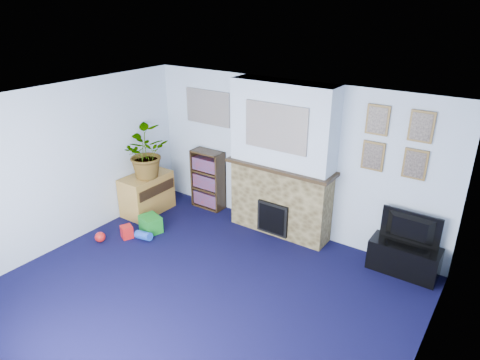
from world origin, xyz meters
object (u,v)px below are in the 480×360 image
Objects in this scene: tv_stand at (404,258)px; sideboard at (147,193)px; television at (409,230)px; bookshelf at (208,181)px.

sideboard is at bearing -170.67° from tv_stand.
television is at bearing 9.60° from sideboard.
bookshelf reaches higher than television.
tv_stand is at bearing 90.40° from television.
bookshelf reaches higher than tv_stand.
sideboard reaches higher than tv_stand.
television is 4.26m from sideboard.
television is (0.00, 0.02, 0.43)m from tv_stand.
bookshelf is 1.19× the size of sideboard.
tv_stand is 0.87× the size of bookshelf.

